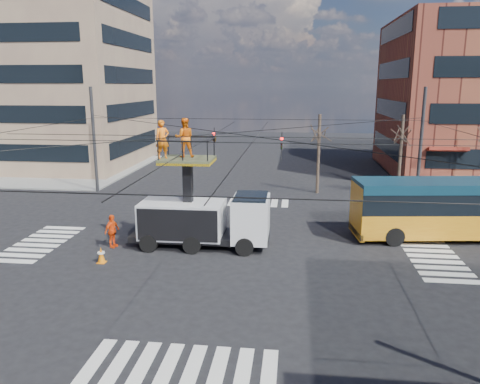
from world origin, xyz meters
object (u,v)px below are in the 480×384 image
Objects in this scene: traffic_cone at (101,255)px; worker_ground at (112,231)px; utility_truck at (204,206)px; city_bus at (466,208)px; flagger at (360,217)px.

worker_ground reaches higher than traffic_cone.
city_bus is at bearing 11.38° from utility_truck.
flagger is (8.23, 2.88, -1.12)m from utility_truck.
flagger reaches higher than traffic_cone.
flagger is (12.86, 3.60, 0.14)m from worker_ground.
city_bus is (13.70, 2.83, -0.39)m from utility_truck.
city_bus is at bearing 17.52° from traffic_cone.
traffic_cone is at bearing -146.86° from utility_truck.
utility_truck is 0.58× the size of city_bus.
city_bus is at bearing -59.30° from worker_ground.
flagger reaches higher than worker_ground.
flagger is at bearing 24.56° from traffic_cone.
utility_truck is 3.53× the size of flagger.
utility_truck is 8.79m from flagger.
city_bus is 15.73× the size of traffic_cone.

